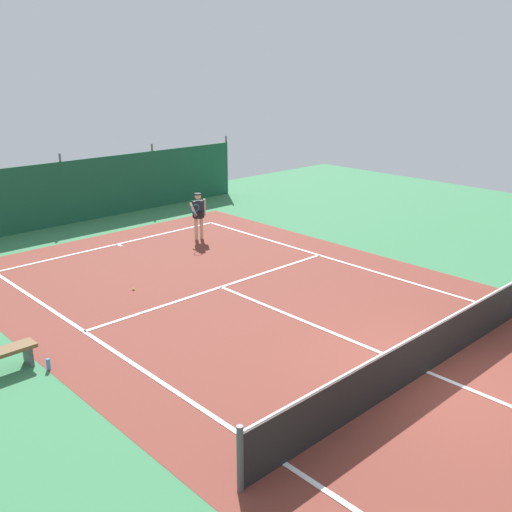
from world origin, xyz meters
The scene contains 8 objects.
ground_plane centered at (0.00, 0.00, 0.00)m, with size 36.00×36.00×0.00m, color #387A4C.
court_surface centered at (0.00, 0.00, 0.00)m, with size 11.02×26.60×0.01m.
tennis_net centered at (0.00, 0.00, 0.51)m, with size 10.12×0.10×1.10m.
back_fence centered at (0.00, 16.06, 0.67)m, with size 16.30×0.98×2.70m.
tennis_player centered at (2.42, 10.47, 0.96)m, with size 0.82×0.68×1.64m.
tennis_ball_near_player centered at (-1.88, 7.87, 0.03)m, with size 0.07×0.07×0.07m, color #CCDB33.
parked_car centered at (4.49, 17.88, 0.84)m, with size 2.16×4.27×1.68m.
water_bottle centered at (-5.47, 5.29, 0.12)m, with size 0.08×0.08×0.24m, color #338CD8.
Camera 1 is at (-9.62, -5.23, 5.89)m, focal length 41.11 mm.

